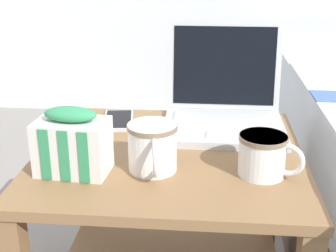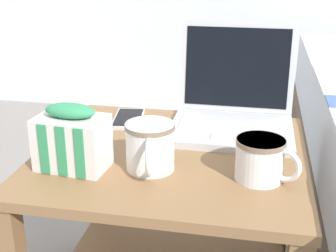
% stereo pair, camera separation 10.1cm
% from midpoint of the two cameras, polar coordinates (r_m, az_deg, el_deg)
% --- Properties ---
extents(bedside_table, '(0.61, 0.57, 0.47)m').
position_cam_midpoint_polar(bedside_table, '(1.16, -2.35, -10.67)').
color(bedside_table, olive).
rests_on(bedside_table, ground_plane).
extents(laptop, '(0.31, 0.29, 0.26)m').
position_cam_midpoint_polar(laptop, '(1.23, 4.47, 2.35)').
color(laptop, '#B7BABC').
rests_on(laptop, bedside_table).
extents(mug_front_left, '(0.13, 0.10, 0.09)m').
position_cam_midpoint_polar(mug_front_left, '(0.97, 8.67, -3.36)').
color(mug_front_left, white).
rests_on(mug_front_left, bedside_table).
extents(mug_front_right, '(0.11, 0.15, 0.10)m').
position_cam_midpoint_polar(mug_front_right, '(0.98, -4.87, -2.43)').
color(mug_front_right, white).
rests_on(mug_front_right, bedside_table).
extents(snack_bag, '(0.16, 0.11, 0.14)m').
position_cam_midpoint_polar(snack_bag, '(0.99, -14.44, -2.14)').
color(snack_bag, silver).
rests_on(snack_bag, bedside_table).
extents(cell_phone, '(0.10, 0.16, 0.01)m').
position_cam_midpoint_polar(cell_phone, '(1.27, -8.34, 0.66)').
color(cell_phone, '#B7BABC').
rests_on(cell_phone, bedside_table).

